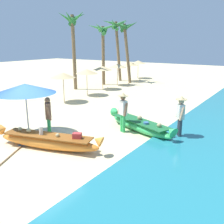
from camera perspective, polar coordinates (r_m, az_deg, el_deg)
The scene contains 18 objects.
ground_plane at distance 10.38m, azimuth -15.54°, elevation -6.58°, with size 80.00×80.00×0.00m, color beige.
boat_orange_foreground at distance 9.66m, azimuth -14.05°, elevation -6.28°, with size 4.25×1.72×0.82m.
boat_green_midground at distance 11.24m, azimuth 6.28°, elevation -2.98°, with size 3.85×1.93×0.75m.
person_vendor_hatted at distance 10.89m, azimuth 2.44°, elevation 0.53°, with size 0.59×0.44×1.73m.
person_tourist_customer at distance 10.51m, azimuth -13.99°, elevation -0.72°, with size 0.54×0.53×1.68m.
person_vendor_assistant at distance 10.50m, azimuth 15.04°, elevation -0.48°, with size 0.49×0.56×1.74m.
patio_umbrella_large at distance 10.80m, azimuth -18.84°, elevation 4.96°, with size 2.45×2.45×2.19m.
parasol_row_0 at distance 16.79m, azimuth -10.88°, elevation 8.07°, with size 1.60×1.60×1.91m.
parasol_row_1 at distance 18.82m, azimuth -5.66°, elevation 9.01°, with size 1.60×1.60×1.91m.
parasol_row_2 at distance 21.25m, azimuth -2.10°, elevation 9.77°, with size 1.60×1.60×1.91m.
parasol_row_3 at distance 23.36m, azimuth 1.22°, elevation 10.27°, with size 1.60×1.60×1.91m.
parasol_row_4 at distance 25.94m, azimuth 4.09°, elevation 10.72°, with size 1.60×1.60×1.91m.
parasol_row_5 at distance 28.20m, azimuth 5.87°, elevation 11.04°, with size 1.60×1.60×1.91m.
palm_tree_tall_inland at distance 25.06m, azimuth 3.07°, elevation 16.95°, with size 2.48×2.46×5.79m.
palm_tree_leaning_seaward at distance 26.42m, azimuth 1.00°, elevation 17.40°, with size 2.55×2.53×6.10m.
palm_tree_mid_cluster at distance 21.44m, azimuth -8.72°, elevation 17.88°, with size 2.51×2.28×6.19m.
palm_tree_far_behind at distance 23.62m, azimuth -2.04°, elevation 16.67°, with size 2.62×2.79×5.47m.
paddle at distance 9.80m, azimuth -20.66°, elevation -8.15°, with size 1.01×1.68×0.05m.
Camera 1 is at (7.45, -6.17, 3.75)m, focal length 40.97 mm.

